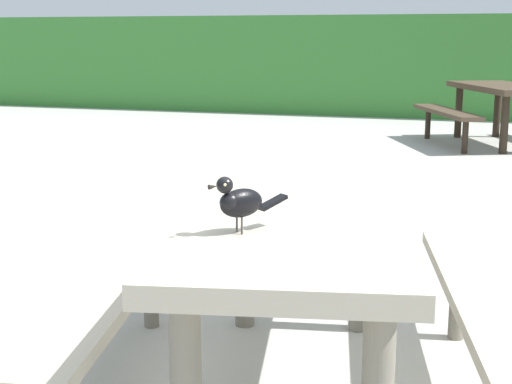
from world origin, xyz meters
TOP-DOWN VIEW (x-y plane):
  - hedge_wall at (0.00, 10.75)m, footprint 28.00×1.26m
  - picnic_table_foreground at (-0.32, 0.25)m, footprint 1.99×2.02m
  - bird_grackle at (-0.39, -0.16)m, footprint 0.19×0.24m
  - picnic_table_mid_left at (0.42, 7.46)m, footprint 2.23×2.24m

SIDE VIEW (x-z plane):
  - picnic_table_foreground at x=-0.32m, z-range 0.19..0.93m
  - picnic_table_mid_left at x=0.42m, z-range 0.19..0.93m
  - hedge_wall at x=0.00m, z-range 0.00..1.66m
  - bird_grackle at x=-0.39m, z-range 0.75..0.94m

